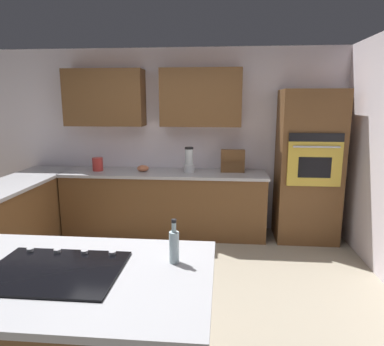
{
  "coord_description": "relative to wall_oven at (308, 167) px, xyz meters",
  "views": [
    {
      "loc": [
        -0.71,
        2.95,
        1.85
      ],
      "look_at": [
        -0.34,
        -1.22,
        0.99
      ],
      "focal_mm": 32.45,
      "sensor_mm": 36.0,
      "label": 1
    }
  ],
  "objects": [
    {
      "name": "blender",
      "position": [
        1.6,
        -0.02,
        0.04
      ],
      "size": [
        0.15,
        0.15,
        0.35
      ],
      "color": "silver",
      "rests_on": "countertop_back"
    },
    {
      "name": "mixing_bowl",
      "position": [
        2.25,
        -0.02,
        -0.06
      ],
      "size": [
        0.16,
        0.16,
        0.09
      ],
      "primitive_type": "ellipsoid",
      "color": "#CC724C",
      "rests_on": "countertop_back"
    },
    {
      "name": "wall_oven",
      "position": [
        0.0,
        0.0,
        0.0
      ],
      "size": [
        0.8,
        0.66,
        2.01
      ],
      "color": "brown",
      "rests_on": "ground"
    },
    {
      "name": "cooktop",
      "position": [
        2.09,
        2.91,
        -0.1
      ],
      "size": [
        0.76,
        0.56,
        0.03
      ],
      "color": "black",
      "rests_on": "island_top"
    },
    {
      "name": "island_top",
      "position": [
        2.09,
        2.92,
        -0.13
      ],
      "size": [
        1.82,
        1.05,
        0.04
      ],
      "primitive_type": "cube",
      "color": "#B2B2B7",
      "rests_on": "island_base"
    },
    {
      "name": "ground_plane",
      "position": [
        1.85,
        1.72,
        -1.01
      ],
      "size": [
        14.0,
        14.0,
        0.0
      ],
      "primitive_type": "plane",
      "color": "#9E937F"
    },
    {
      "name": "wall_back",
      "position": [
        1.92,
        -0.33,
        0.46
      ],
      "size": [
        6.0,
        0.44,
        2.6
      ],
      "color": "silver",
      "rests_on": "ground"
    },
    {
      "name": "second_bottle",
      "position": [
        1.42,
        2.74,
        -0.0
      ],
      "size": [
        0.06,
        0.06,
        0.27
      ],
      "color": "silver",
      "rests_on": "island_top"
    },
    {
      "name": "island_base",
      "position": [
        2.09,
        2.92,
        -0.58
      ],
      "size": [
        1.74,
        0.97,
        0.86
      ],
      "primitive_type": "cube",
      "color": "brown",
      "rests_on": "ground"
    },
    {
      "name": "spice_rack",
      "position": [
        1.0,
        -0.08,
        0.05
      ],
      "size": [
        0.33,
        0.11,
        0.31
      ],
      "color": "brown",
      "rests_on": "countertop_back"
    },
    {
      "name": "countertop_back",
      "position": [
        1.95,
        -0.0,
        -0.13
      ],
      "size": [
        2.84,
        0.64,
        0.04
      ],
      "primitive_type": "cube",
      "color": "#B2B2B7",
      "rests_on": "lower_cabinets_back"
    },
    {
      "name": "kettle",
      "position": [
        2.9,
        -0.02,
        -0.02
      ],
      "size": [
        0.15,
        0.15,
        0.19
      ],
      "primitive_type": "cylinder",
      "color": "red",
      "rests_on": "countertop_back"
    },
    {
      "name": "lower_cabinets_back",
      "position": [
        1.95,
        -0.0,
        -0.58
      ],
      "size": [
        2.8,
        0.6,
        0.86
      ],
      "primitive_type": "cube",
      "color": "brown",
      "rests_on": "ground"
    }
  ]
}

